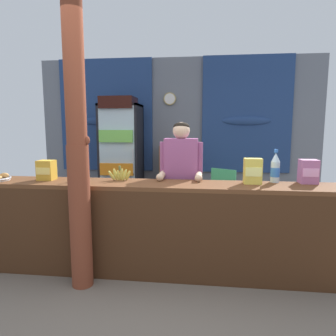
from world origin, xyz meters
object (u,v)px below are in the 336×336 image
(banana_bunch, at_px, (120,175))
(snack_box_choco_powder, at_px, (47,170))
(bottle_shelf_rack, at_px, (173,177))
(snack_box_instant_noodle, at_px, (253,171))
(plastic_lawn_chair, at_px, (227,191))
(shopkeeper, at_px, (181,174))
(stall_counter, at_px, (153,221))
(drink_fridge, at_px, (121,151))
(snack_box_wafer, at_px, (308,171))
(soda_bottle_orange_soda, at_px, (84,171))
(timber_post, at_px, (77,151))
(soda_bottle_water, at_px, (275,168))

(banana_bunch, bearing_deg, snack_box_choco_powder, -175.21)
(bottle_shelf_rack, height_order, snack_box_instant_noodle, snack_box_instant_noodle)
(snack_box_choco_powder, distance_m, banana_bunch, 0.79)
(plastic_lawn_chair, relative_size, shopkeeper, 0.55)
(snack_box_choco_powder, bearing_deg, shopkeeper, 13.47)
(stall_counter, xyz_separation_m, shopkeeper, (0.24, 0.49, 0.40))
(plastic_lawn_chair, distance_m, banana_bunch, 2.16)
(snack_box_instant_noodle, bearing_deg, drink_fridge, 133.07)
(drink_fridge, distance_m, banana_bunch, 2.09)
(snack_box_wafer, height_order, banana_bunch, snack_box_wafer)
(soda_bottle_orange_soda, height_order, snack_box_wafer, snack_box_wafer)
(drink_fridge, height_order, soda_bottle_orange_soda, drink_fridge)
(banana_bunch, bearing_deg, drink_fridge, 105.26)
(stall_counter, distance_m, snack_box_choco_powder, 1.27)
(stall_counter, xyz_separation_m, timber_post, (-0.65, -0.25, 0.71))
(stall_counter, relative_size, shopkeeper, 2.37)
(timber_post, height_order, snack_box_instant_noodle, timber_post)
(drink_fridge, distance_m, snack_box_choco_powder, 2.10)
(bottle_shelf_rack, xyz_separation_m, banana_bunch, (-0.35, -2.19, 0.39))
(timber_post, height_order, bottle_shelf_rack, timber_post)
(snack_box_wafer, distance_m, snack_box_choco_powder, 2.71)
(plastic_lawn_chair, height_order, snack_box_choco_powder, snack_box_choco_powder)
(plastic_lawn_chair, relative_size, snack_box_instant_noodle, 3.38)
(drink_fridge, height_order, snack_box_wafer, drink_fridge)
(soda_bottle_orange_soda, height_order, banana_bunch, soda_bottle_orange_soda)
(soda_bottle_water, bearing_deg, timber_post, -163.91)
(banana_bunch, bearing_deg, soda_bottle_orange_soda, -176.85)
(drink_fridge, height_order, snack_box_instant_noodle, drink_fridge)
(snack_box_wafer, bearing_deg, stall_counter, -169.71)
(timber_post, height_order, soda_bottle_orange_soda, timber_post)
(plastic_lawn_chair, bearing_deg, soda_bottle_orange_soda, -134.08)
(shopkeeper, distance_m, snack_box_instant_noodle, 0.80)
(timber_post, xyz_separation_m, drink_fridge, (-0.29, 2.48, -0.20))
(bottle_shelf_rack, bearing_deg, snack_box_wafer, -53.52)
(timber_post, xyz_separation_m, soda_bottle_orange_soda, (-0.13, 0.44, -0.25))
(shopkeeper, distance_m, soda_bottle_orange_soda, 1.06)
(shopkeeper, bearing_deg, plastic_lawn_chair, 65.83)
(drink_fridge, xyz_separation_m, snack_box_instant_noodle, (1.91, -2.05, -0.02))
(soda_bottle_water, distance_m, snack_box_instant_noodle, 0.26)
(snack_box_instant_noodle, bearing_deg, timber_post, -165.05)
(shopkeeper, height_order, snack_box_choco_powder, shopkeeper)
(drink_fridge, height_order, shopkeeper, drink_fridge)
(plastic_lawn_chair, height_order, snack_box_wafer, snack_box_wafer)
(drink_fridge, bearing_deg, snack_box_wafer, -38.31)
(soda_bottle_water, bearing_deg, bottle_shelf_rack, 120.64)
(soda_bottle_orange_soda, bearing_deg, timber_post, -73.60)
(plastic_lawn_chair, distance_m, snack_box_wafer, 1.84)
(plastic_lawn_chair, distance_m, snack_box_instant_noodle, 1.81)
(timber_post, xyz_separation_m, plastic_lawn_chair, (1.52, 2.14, -0.79))
(timber_post, bearing_deg, bottle_shelf_rack, 77.18)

